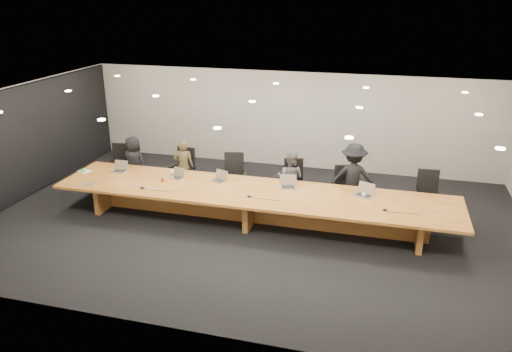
# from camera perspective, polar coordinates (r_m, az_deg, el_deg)

# --- Properties ---
(ground) EXTENTS (12.00, 12.00, 0.00)m
(ground) POSITION_cam_1_polar(r_m,az_deg,el_deg) (11.41, -0.40, -5.22)
(ground) COLOR black
(ground) RESTS_ON ground
(back_wall) EXTENTS (12.00, 0.02, 2.80)m
(back_wall) POSITION_cam_1_polar(r_m,az_deg,el_deg) (14.61, 3.82, 6.41)
(back_wall) COLOR beige
(back_wall) RESTS_ON ground
(left_wall_panel) EXTENTS (0.08, 7.84, 2.74)m
(left_wall_panel) POSITION_cam_1_polar(r_m,az_deg,el_deg) (13.66, -25.24, 3.32)
(left_wall_panel) COLOR black
(left_wall_panel) RESTS_ON ground
(conference_table) EXTENTS (9.00, 1.80, 0.75)m
(conference_table) POSITION_cam_1_polar(r_m,az_deg,el_deg) (11.19, -0.40, -2.82)
(conference_table) COLOR #945820
(conference_table) RESTS_ON ground
(chair_far_left) EXTENTS (0.63, 0.63, 1.15)m
(chair_far_left) POSITION_cam_1_polar(r_m,az_deg,el_deg) (13.73, -15.42, 1.16)
(chair_far_left) COLOR black
(chair_far_left) RESTS_ON ground
(chair_left) EXTENTS (0.66, 0.66, 1.17)m
(chair_left) POSITION_cam_1_polar(r_m,az_deg,el_deg) (13.01, -8.41, 0.67)
(chair_left) COLOR black
(chair_left) RESTS_ON ground
(chair_mid_left) EXTENTS (0.69, 0.69, 1.16)m
(chair_mid_left) POSITION_cam_1_polar(r_m,az_deg,el_deg) (12.47, -2.62, -0.03)
(chair_mid_left) COLOR black
(chair_mid_left) RESTS_ON ground
(chair_mid_right) EXTENTS (0.66, 0.66, 1.13)m
(chair_mid_right) POSITION_cam_1_polar(r_m,az_deg,el_deg) (12.16, 4.27, -0.71)
(chair_mid_right) COLOR black
(chair_mid_right) RESTS_ON ground
(chair_right) EXTENTS (0.66, 0.66, 1.07)m
(chair_right) POSITION_cam_1_polar(r_m,az_deg,el_deg) (12.01, 10.06, -1.40)
(chair_right) COLOR black
(chair_right) RESTS_ON ground
(chair_far_right) EXTENTS (0.63, 0.63, 1.15)m
(chair_far_right) POSITION_cam_1_polar(r_m,az_deg,el_deg) (11.98, 19.02, -2.11)
(chair_far_right) COLOR black
(chair_far_right) RESTS_ON ground
(person_a) EXTENTS (0.73, 0.51, 1.41)m
(person_a) POSITION_cam_1_polar(r_m,az_deg,el_deg) (13.45, -13.78, 1.50)
(person_a) COLOR black
(person_a) RESTS_ON ground
(person_b) EXTENTS (0.59, 0.46, 1.42)m
(person_b) POSITION_cam_1_polar(r_m,az_deg,el_deg) (12.86, -8.26, 1.04)
(person_b) COLOR #3D3721
(person_b) RESTS_ON ground
(person_c) EXTENTS (0.71, 0.58, 1.34)m
(person_c) POSITION_cam_1_polar(r_m,az_deg,el_deg) (12.09, 3.93, -0.27)
(person_c) COLOR #545456
(person_c) RESTS_ON ground
(person_d) EXTENTS (1.09, 0.67, 1.64)m
(person_d) POSITION_cam_1_polar(r_m,az_deg,el_deg) (11.93, 11.04, -0.13)
(person_d) COLOR black
(person_d) RESTS_ON ground
(laptop_a) EXTENTS (0.35, 0.26, 0.27)m
(laptop_a) POSITION_cam_1_polar(r_m,az_deg,el_deg) (12.68, -15.39, 1.04)
(laptop_a) COLOR #C3B295
(laptop_a) RESTS_ON conference_table
(laptop_b) EXTENTS (0.37, 0.31, 0.25)m
(laptop_b) POSITION_cam_1_polar(r_m,az_deg,el_deg) (11.96, -9.12, 0.30)
(laptop_b) COLOR tan
(laptop_b) RESTS_ON conference_table
(laptop_c) EXTENTS (0.39, 0.34, 0.26)m
(laptop_c) POSITION_cam_1_polar(r_m,az_deg,el_deg) (11.64, -4.30, -0.03)
(laptop_c) COLOR #C3B495
(laptop_c) RESTS_ON conference_table
(laptop_d) EXTENTS (0.41, 0.33, 0.29)m
(laptop_d) POSITION_cam_1_polar(r_m,az_deg,el_deg) (11.24, 3.71, -0.70)
(laptop_d) COLOR #B8A68C
(laptop_d) RESTS_ON conference_table
(laptop_e) EXTENTS (0.45, 0.40, 0.29)m
(laptop_e) POSITION_cam_1_polar(r_m,az_deg,el_deg) (11.02, 12.19, -1.59)
(laptop_e) COLOR tan
(laptop_e) RESTS_ON conference_table
(water_bottle) EXTENTS (0.08, 0.08, 0.22)m
(water_bottle) POSITION_cam_1_polar(r_m,az_deg,el_deg) (11.96, -9.57, 0.20)
(water_bottle) COLOR silver
(water_bottle) RESTS_ON conference_table
(amber_mug) EXTENTS (0.09, 0.09, 0.09)m
(amber_mug) POSITION_cam_1_polar(r_m,az_deg,el_deg) (11.83, -10.65, -0.45)
(amber_mug) COLOR brown
(amber_mug) RESTS_ON conference_table
(paper_cup_near) EXTENTS (0.08, 0.08, 0.08)m
(paper_cup_near) POSITION_cam_1_polar(r_m,az_deg,el_deg) (11.05, 5.52, -1.73)
(paper_cup_near) COLOR silver
(paper_cup_near) RESTS_ON conference_table
(paper_cup_far) EXTENTS (0.10, 0.10, 0.09)m
(paper_cup_far) POSITION_cam_1_polar(r_m,az_deg,el_deg) (11.00, 12.21, -2.19)
(paper_cup_far) COLOR white
(paper_cup_far) RESTS_ON conference_table
(notepad) EXTENTS (0.34, 0.30, 0.02)m
(notepad) POSITION_cam_1_polar(r_m,az_deg,el_deg) (13.00, -19.02, 0.54)
(notepad) COLOR white
(notepad) RESTS_ON conference_table
(lime_gadget) EXTENTS (0.19, 0.15, 0.03)m
(lime_gadget) POSITION_cam_1_polar(r_m,az_deg,el_deg) (12.99, -19.14, 0.61)
(lime_gadget) COLOR green
(lime_gadget) RESTS_ON notepad
(av_box) EXTENTS (0.24, 0.20, 0.03)m
(av_box) POSITION_cam_1_polar(r_m,az_deg,el_deg) (12.05, -18.50, -0.93)
(av_box) COLOR silver
(av_box) RESTS_ON conference_table
(mic_left) EXTENTS (0.12, 0.12, 0.03)m
(mic_left) POSITION_cam_1_polar(r_m,az_deg,el_deg) (11.54, -12.86, -1.30)
(mic_left) COLOR black
(mic_left) RESTS_ON conference_table
(mic_center) EXTENTS (0.12, 0.12, 0.03)m
(mic_center) POSITION_cam_1_polar(r_m,az_deg,el_deg) (10.80, -0.78, -2.31)
(mic_center) COLOR black
(mic_center) RESTS_ON conference_table
(mic_right) EXTENTS (0.12, 0.12, 0.03)m
(mic_right) POSITION_cam_1_polar(r_m,az_deg,el_deg) (10.49, 14.53, -3.73)
(mic_right) COLOR black
(mic_right) RESTS_ON conference_table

